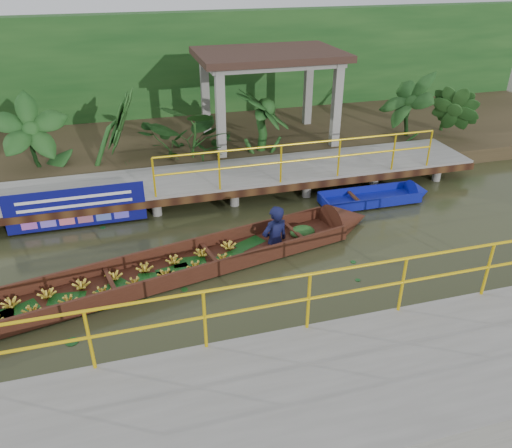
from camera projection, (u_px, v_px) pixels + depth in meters
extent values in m
plane|color=#2C2E17|center=(218.00, 266.00, 10.52)|extent=(80.00, 80.00, 0.00)
cube|color=#322A19|center=(172.00, 141.00, 16.75)|extent=(30.00, 8.00, 0.45)
cube|color=slate|center=(191.00, 180.00, 13.24)|extent=(16.00, 2.00, 0.15)
cube|color=black|center=(197.00, 198.00, 12.43)|extent=(16.00, 0.12, 0.18)
cylinder|color=#DFB40B|center=(302.00, 143.00, 12.57)|extent=(7.50, 0.05, 0.05)
cylinder|color=#DFB40B|center=(301.00, 160.00, 12.79)|extent=(7.50, 0.05, 0.05)
cylinder|color=#DFB40B|center=(301.00, 162.00, 12.81)|extent=(0.05, 0.05, 1.00)
cylinder|color=slate|center=(28.00, 222.00, 11.75)|extent=(0.24, 0.24, 0.55)
cylinder|color=slate|center=(35.00, 194.00, 13.10)|extent=(0.24, 0.24, 0.55)
cylinder|color=slate|center=(115.00, 212.00, 12.22)|extent=(0.24, 0.24, 0.55)
cylinder|color=slate|center=(114.00, 186.00, 13.57)|extent=(0.24, 0.24, 0.55)
cylinder|color=slate|center=(196.00, 202.00, 12.69)|extent=(0.24, 0.24, 0.55)
cylinder|color=slate|center=(187.00, 178.00, 14.05)|extent=(0.24, 0.24, 0.55)
cylinder|color=slate|center=(271.00, 193.00, 13.17)|extent=(0.24, 0.24, 0.55)
cylinder|color=slate|center=(255.00, 171.00, 14.52)|extent=(0.24, 0.24, 0.55)
cylinder|color=slate|center=(341.00, 185.00, 13.64)|extent=(0.24, 0.24, 0.55)
cylinder|color=slate|center=(319.00, 164.00, 14.99)|extent=(0.24, 0.24, 0.55)
cylinder|color=slate|center=(406.00, 177.00, 14.12)|extent=(0.24, 0.24, 0.55)
cylinder|color=slate|center=(379.00, 157.00, 15.47)|extent=(0.24, 0.24, 0.55)
cylinder|color=slate|center=(196.00, 202.00, 12.69)|extent=(0.24, 0.24, 0.55)
cube|color=slate|center=(348.00, 395.00, 7.06)|extent=(18.00, 2.40, 0.70)
cylinder|color=#DFB40B|center=(323.00, 272.00, 7.39)|extent=(10.00, 0.05, 0.05)
cylinder|color=#DFB40B|center=(321.00, 297.00, 7.60)|extent=(10.00, 0.05, 0.05)
cylinder|color=#DFB40B|center=(321.00, 299.00, 7.63)|extent=(0.05, 0.05, 1.00)
cube|color=slate|center=(221.00, 119.00, 14.34)|extent=(0.25, 0.25, 2.80)
cube|color=slate|center=(336.00, 109.00, 15.20)|extent=(0.25, 0.25, 2.80)
cube|color=slate|center=(205.00, 98.00, 16.37)|extent=(0.25, 0.25, 2.80)
cube|color=slate|center=(308.00, 91.00, 17.22)|extent=(0.25, 0.25, 2.80)
cube|color=slate|center=(269.00, 61.00, 15.16)|extent=(4.00, 2.60, 0.12)
cube|color=#35221A|center=(269.00, 54.00, 15.06)|extent=(4.40, 3.00, 0.20)
cube|color=#143E15|center=(159.00, 72.00, 18.01)|extent=(30.00, 0.80, 4.00)
cube|color=#34160E|center=(163.00, 274.00, 10.14)|extent=(8.39, 2.76, 0.06)
cube|color=#34160E|center=(155.00, 256.00, 10.48)|extent=(8.18, 1.80, 0.35)
cube|color=#34160E|center=(171.00, 281.00, 9.67)|extent=(8.18, 1.80, 0.35)
cone|color=#34160E|center=(348.00, 220.00, 11.99)|extent=(1.23, 1.20, 1.00)
ellipsoid|color=#143E15|center=(302.00, 232.00, 11.45)|extent=(0.67, 0.57, 0.27)
imported|color=#0F1237|center=(275.00, 207.00, 10.76)|extent=(0.74, 0.58, 1.79)
cube|color=#0D1590|center=(369.00, 200.00, 13.09)|extent=(2.60, 0.79, 0.09)
cube|color=#0D1590|center=(363.00, 191.00, 13.37)|extent=(2.59, 0.07, 0.26)
cube|color=#0D1590|center=(377.00, 203.00, 12.71)|extent=(2.59, 0.07, 0.26)
cube|color=#0D1590|center=(324.00, 203.00, 12.74)|extent=(0.06, 0.78, 0.26)
cone|color=#0D1590|center=(419.00, 192.00, 13.41)|extent=(0.52, 0.73, 0.73)
cube|color=black|center=(355.00, 197.00, 12.92)|extent=(0.09, 0.78, 0.04)
cube|color=#0C0D63|center=(76.00, 208.00, 11.67)|extent=(3.18, 0.03, 0.99)
cube|color=white|center=(74.00, 198.00, 11.53)|extent=(2.58, 0.01, 0.07)
cube|color=white|center=(76.00, 206.00, 11.62)|extent=(2.58, 0.01, 0.07)
imported|color=#143E15|center=(30.00, 141.00, 13.40)|extent=(1.43, 1.43, 1.78)
imported|color=#143E15|center=(107.00, 135.00, 13.88)|extent=(1.43, 1.43, 1.78)
imported|color=#143E15|center=(196.00, 127.00, 14.47)|extent=(1.43, 1.43, 1.78)
imported|color=#143E15|center=(262.00, 122.00, 14.95)|extent=(1.43, 1.43, 1.78)
imported|color=#143E15|center=(410.00, 109.00, 16.13)|extent=(1.43, 1.43, 1.78)
imported|color=#143E15|center=(450.00, 106.00, 16.49)|extent=(1.43, 1.43, 1.78)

